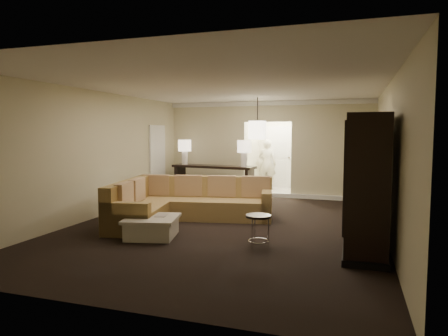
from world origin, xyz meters
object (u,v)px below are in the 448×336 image
(sectional_sofa, at_px, (182,204))
(coffee_table, at_px, (152,227))
(person, at_px, (267,162))
(armoire, at_px, (365,188))
(console_table, at_px, (213,179))
(drink_table, at_px, (258,224))

(sectional_sofa, xyz_separation_m, coffee_table, (0.02, -1.41, -0.18))
(person, bearing_deg, sectional_sofa, 89.39)
(sectional_sofa, xyz_separation_m, person, (0.75, 5.25, 0.56))
(sectional_sofa, bearing_deg, armoire, -30.39)
(coffee_table, bearing_deg, sectional_sofa, 91.00)
(console_table, bearing_deg, coffee_table, -77.75)
(armoire, height_order, drink_table, armoire)
(console_table, bearing_deg, drink_table, -54.58)
(console_table, relative_size, armoire, 1.16)
(armoire, distance_m, person, 7.19)
(drink_table, bearing_deg, console_table, 118.02)
(sectional_sofa, height_order, console_table, console_table)
(coffee_table, height_order, console_table, console_table)
(sectional_sofa, distance_m, drink_table, 2.44)
(console_table, xyz_separation_m, armoire, (3.99, -4.32, 0.47))
(drink_table, distance_m, person, 6.80)
(console_table, distance_m, armoire, 5.90)
(coffee_table, height_order, armoire, armoire)
(sectional_sofa, relative_size, armoire, 1.48)
(drink_table, bearing_deg, sectional_sofa, 144.74)
(console_table, height_order, armoire, armoire)
(sectional_sofa, bearing_deg, coffee_table, -99.33)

